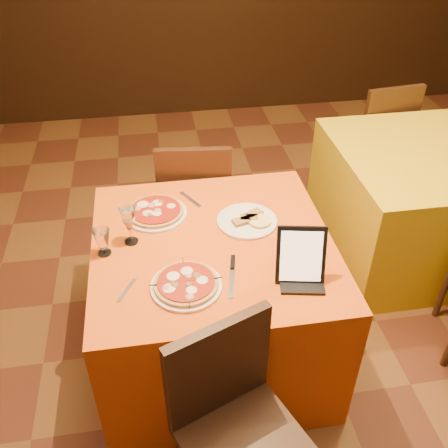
{
  "coord_description": "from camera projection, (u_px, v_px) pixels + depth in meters",
  "views": [
    {
      "loc": [
        -0.44,
        -1.37,
        2.19
      ],
      "look_at": [
        -0.16,
        0.37,
        0.86
      ],
      "focal_mm": 40.0,
      "sensor_mm": 36.0,
      "label": 1
    }
  ],
  "objects": [
    {
      "name": "pizza_far",
      "position": [
        156.0,
        212.0,
        2.45
      ],
      "size": [
        0.31,
        0.31,
        0.03
      ],
      "rotation": [
        0.0,
        0.0,
        0.44
      ],
      "color": "white",
      "rests_on": "main_table"
    },
    {
      "name": "floor",
      "position": [
        268.0,
        406.0,
        2.46
      ],
      "size": [
        6.0,
        7.0,
        0.01
      ],
      "primitive_type": "cube",
      "color": "#5E2D19",
      "rests_on": "ground"
    },
    {
      "name": "side_table",
      "position": [
        418.0,
        203.0,
        3.2
      ],
      "size": [
        1.1,
        1.1,
        0.75
      ],
      "primitive_type": "cube",
      "color": "gold",
      "rests_on": "floor"
    },
    {
      "name": "chair_main_far",
      "position": [
        195.0,
        200.0,
        3.09
      ],
      "size": [
        0.42,
        0.42,
        0.91
      ],
      "primitive_type": null,
      "rotation": [
        0.0,
        0.0,
        3.03
      ],
      "color": "black",
      "rests_on": "floor"
    },
    {
      "name": "chair_side_far",
      "position": [
        372.0,
        136.0,
        3.78
      ],
      "size": [
        0.42,
        0.42,
        0.91
      ],
      "primitive_type": null,
      "rotation": [
        0.0,
        0.0,
        3.26
      ],
      "color": "black",
      "rests_on": "floor"
    },
    {
      "name": "fork_near",
      "position": [
        127.0,
        290.0,
        2.03
      ],
      "size": [
        0.08,
        0.13,
        0.01
      ],
      "primitive_type": "cube",
      "rotation": [
        0.0,
        0.0,
        1.07
      ],
      "color": "#ADAEB4",
      "rests_on": "main_table"
    },
    {
      "name": "fork_far",
      "position": [
        190.0,
        199.0,
        2.56
      ],
      "size": [
        0.1,
        0.16,
        0.01
      ],
      "primitive_type": "cube",
      "rotation": [
        0.0,
        0.0,
        2.09
      ],
      "color": "silver",
      "rests_on": "main_table"
    },
    {
      "name": "cutlet_dish",
      "position": [
        247.0,
        220.0,
        2.4
      ],
      "size": [
        0.29,
        0.29,
        0.03
      ],
      "rotation": [
        0.0,
        0.0,
        0.28
      ],
      "color": "white",
      "rests_on": "main_table"
    },
    {
      "name": "chair_main_near",
      "position": [
        246.0,
        445.0,
        1.82
      ],
      "size": [
        0.58,
        0.58,
        0.91
      ],
      "primitive_type": null,
      "rotation": [
        0.0,
        0.0,
        0.38
      ],
      "color": "black",
      "rests_on": "floor"
    },
    {
      "name": "water_glass",
      "position": [
        103.0,
        242.0,
        2.18
      ],
      "size": [
        0.07,
        0.07,
        0.13
      ],
      "primitive_type": null,
      "rotation": [
        0.0,
        0.0,
        -0.03
      ],
      "color": "white",
      "rests_on": "main_table"
    },
    {
      "name": "knife",
      "position": [
        232.0,
        277.0,
        2.1
      ],
      "size": [
        0.07,
        0.25,
        0.01
      ],
      "primitive_type": "cube",
      "rotation": [
        0.0,
        0.0,
        1.36
      ],
      "color": "silver",
      "rests_on": "main_table"
    },
    {
      "name": "main_table",
      "position": [
        214.0,
        299.0,
        2.51
      ],
      "size": [
        1.1,
        1.1,
        0.75
      ],
      "primitive_type": "cube",
      "color": "#DE540E",
      "rests_on": "floor"
    },
    {
      "name": "tablet",
      "position": [
        301.0,
        255.0,
        2.03
      ],
      "size": [
        0.22,
        0.14,
        0.24
      ],
      "primitive_type": "cube",
      "rotation": [
        -0.35,
        0.0,
        -0.19
      ],
      "color": "black",
      "rests_on": "main_table"
    },
    {
      "name": "pizza_near",
      "position": [
        186.0,
        285.0,
        2.04
      ],
      "size": [
        0.3,
        0.3,
        0.03
      ],
      "rotation": [
        0.0,
        0.0,
        -0.14
      ],
      "color": "white",
      "rests_on": "main_table"
    },
    {
      "name": "wine_glass",
      "position": [
        129.0,
        225.0,
        2.23
      ],
      "size": [
        0.1,
        0.1,
        0.19
      ],
      "primitive_type": null,
      "rotation": [
        0.0,
        0.0,
        -0.35
      ],
      "color": "#D0B776",
      "rests_on": "main_table"
    }
  ]
}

